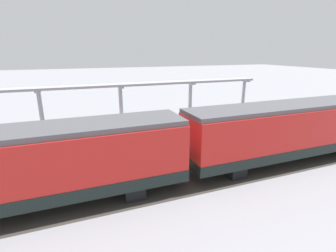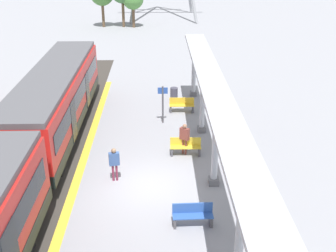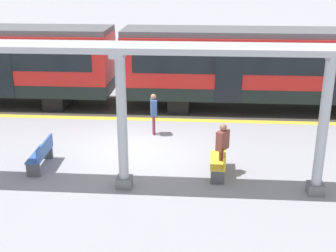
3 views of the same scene
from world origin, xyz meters
name	(u,v)px [view 2 (image 2 of 3)]	position (x,y,z in m)	size (l,w,h in m)	color
ground_plane	(147,185)	(0.00, 0.00, 0.00)	(176.00, 176.00, 0.00)	gray
tactile_edge_strip	(75,186)	(-3.12, 0.00, 0.00)	(0.38, 28.49, 0.01)	gold
trackbed	(33,187)	(-4.91, 0.00, 0.00)	(3.20, 40.49, 0.01)	#38332D
train_far_carriage	(56,101)	(-4.91, 5.54, 1.83)	(2.65, 13.47, 3.48)	red
canopy_pillar_second	(240,231)	(2.86, -5.65, 1.99)	(1.10, 0.44, 3.92)	slate
canopy_pillar_third	(215,143)	(2.86, 0.05, 1.99)	(1.10, 0.44, 3.92)	slate
canopy_pillar_fourth	(203,98)	(2.86, 5.42, 1.99)	(1.10, 0.44, 3.92)	slate
canopy_pillar_fifth	(194,67)	(2.86, 11.16, 1.99)	(1.10, 0.44, 3.92)	slate
canopy_beam	(218,97)	(2.86, 0.12, 4.00)	(1.20, 22.88, 0.16)	#A8AAB2
bench_mid_platform	(193,214)	(1.73, -2.73, 0.44)	(1.51, 0.49, 0.86)	#2F58A5
bench_far_end	(182,105)	(1.93, 8.36, 0.44)	(1.51, 0.46, 0.86)	gold
bench_extra_slot	(186,146)	(1.82, 2.81, 0.44)	(1.51, 0.48, 0.86)	gold
trash_bin	(174,94)	(1.53, 10.22, 0.45)	(0.48, 0.48, 0.89)	#41404F
platform_info_sign	(163,101)	(0.76, 6.70, 1.33)	(0.56, 0.10, 2.20)	#4C4C51
passenger_waiting_near_edge	(114,161)	(-1.42, 0.46, 0.98)	(0.49, 0.29, 1.57)	maroon
passenger_by_the_benches	(185,135)	(1.76, 2.86, 1.00)	(0.50, 0.43, 1.60)	brown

